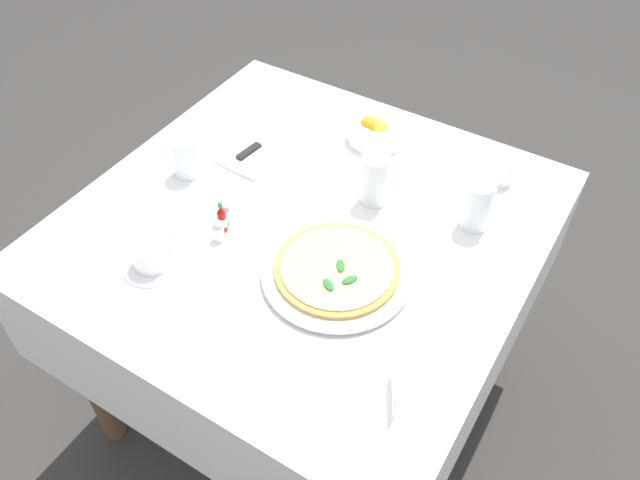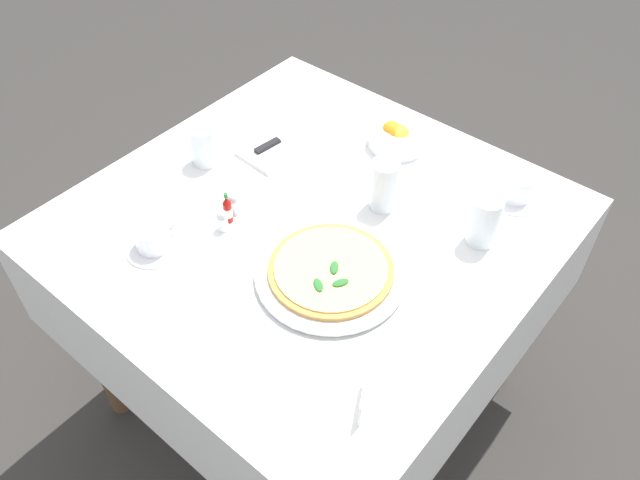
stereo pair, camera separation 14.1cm
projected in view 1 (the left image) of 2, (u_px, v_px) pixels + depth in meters
ground_plane at (309, 391)px, 2.03m from camera, size 8.00×8.00×0.00m
dining_table at (306, 261)px, 1.59m from camera, size 1.03×1.03×0.76m
pizza_plate at (337, 272)px, 1.36m from camera, size 0.32×0.32×0.02m
pizza at (337, 268)px, 1.35m from camera, size 0.27×0.27×0.02m
coffee_cup_left_edge at (500, 170)px, 1.56m from camera, size 0.13×0.13×0.07m
coffee_cup_far_left at (151, 256)px, 1.36m from camera, size 0.13×0.13×0.06m
water_glass_far_right at (186, 159)px, 1.57m from camera, size 0.07×0.07×0.10m
water_glass_center_back at (477, 208)px, 1.44m from camera, size 0.06×0.06×0.12m
water_glass_right_edge at (375, 183)px, 1.49m from camera, size 0.06×0.06×0.13m
napkin_folded at (262, 147)px, 1.66m from camera, size 0.23×0.14×0.02m
dinner_knife at (262, 142)px, 1.65m from camera, size 0.20×0.04×0.01m
citrus_bowl at (375, 131)px, 1.68m from camera, size 0.15×0.15×0.06m
hot_sauce_bottle at (222, 219)px, 1.44m from camera, size 0.02×0.02×0.08m
salt_shaker at (226, 213)px, 1.46m from camera, size 0.03×0.03×0.06m
pepper_shaker at (218, 231)px, 1.42m from camera, size 0.03×0.03×0.06m
menu_card at (394, 388)px, 1.14m from camera, size 0.08×0.05×0.06m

